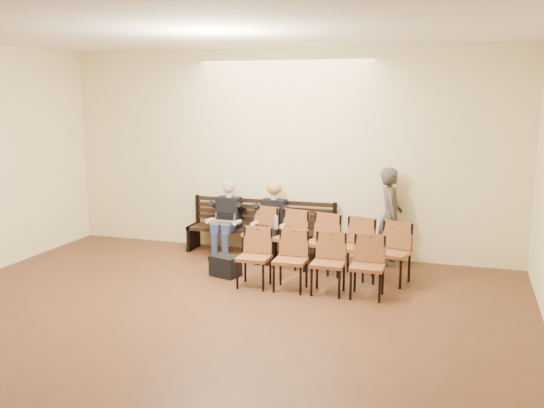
{
  "coord_description": "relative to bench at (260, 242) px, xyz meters",
  "views": [
    {
      "loc": [
        2.97,
        -4.96,
        2.77
      ],
      "look_at": [
        0.08,
        4.05,
        1.02
      ],
      "focal_mm": 40.0,
      "sensor_mm": 36.0,
      "label": 1
    }
  ],
  "objects": [
    {
      "name": "ground",
      "position": [
        0.33,
        -4.65,
        -0.23
      ],
      "size": [
        10.0,
        10.0,
        0.0
      ],
      "primitive_type": "plane",
      "color": "#56311D",
      "rests_on": "ground"
    },
    {
      "name": "room_walls",
      "position": [
        0.33,
        -3.86,
        2.31
      ],
      "size": [
        8.02,
        10.01,
        3.51
      ],
      "color": "beige",
      "rests_on": "ground"
    },
    {
      "name": "bench",
      "position": [
        0.0,
        0.0,
        0.0
      ],
      "size": [
        2.6,
        0.9,
        0.45
      ],
      "primitive_type": "cube",
      "color": "black",
      "rests_on": "ground"
    },
    {
      "name": "seated_man",
      "position": [
        -0.56,
        -0.12,
        0.38
      ],
      "size": [
        0.5,
        0.7,
        1.21
      ],
      "primitive_type": null,
      "color": "black",
      "rests_on": "ground"
    },
    {
      "name": "seated_woman",
      "position": [
        0.26,
        -0.12,
        0.37
      ],
      "size": [
        0.51,
        0.7,
        1.18
      ],
      "primitive_type": null,
      "color": "black",
      "rests_on": "ground"
    },
    {
      "name": "laptop",
      "position": [
        -0.58,
        -0.29,
        0.36
      ],
      "size": [
        0.4,
        0.34,
        0.26
      ],
      "primitive_type": "cube",
      "rotation": [
        0.0,
        0.0,
        0.19
      ],
      "color": "silver",
      "rests_on": "bench"
    },
    {
      "name": "water_bottle",
      "position": [
        0.42,
        -0.42,
        0.34
      ],
      "size": [
        0.08,
        0.08,
        0.23
      ],
      "primitive_type": "cylinder",
      "rotation": [
        0.0,
        0.0,
        0.09
      ],
      "color": "silver",
      "rests_on": "bench"
    },
    {
      "name": "bag",
      "position": [
        -0.1,
        -1.34,
        -0.07
      ],
      "size": [
        0.5,
        0.41,
        0.32
      ],
      "primitive_type": "cube",
      "rotation": [
        0.0,
        0.0,
        -0.31
      ],
      "color": "black",
      "rests_on": "ground"
    },
    {
      "name": "passerby",
      "position": [
        2.19,
        0.1,
        0.69
      ],
      "size": [
        0.57,
        0.74,
        1.83
      ],
      "primitive_type": "imported",
      "rotation": [
        0.0,
        0.0,
        1.78
      ],
      "color": "#3D3832",
      "rests_on": "ground"
    },
    {
      "name": "chair_row_front",
      "position": [
        1.24,
        -0.65,
        0.23
      ],
      "size": [
        2.81,
        1.14,
        0.9
      ],
      "primitive_type": "cube",
      "rotation": [
        0.0,
        0.0,
        -0.24
      ],
      "color": "brown",
      "rests_on": "ground"
    },
    {
      "name": "chair_row_back",
      "position": [
        1.3,
        -1.67,
        0.2
      ],
      "size": [
        2.08,
        0.5,
        0.85
      ],
      "primitive_type": "cube",
      "rotation": [
        0.0,
        0.0,
        0.02
      ],
      "color": "brown",
      "rests_on": "ground"
    }
  ]
}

